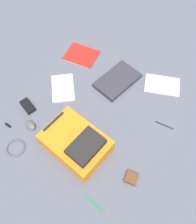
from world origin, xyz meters
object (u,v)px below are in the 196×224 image
at_px(cable_coil, 16,148).
at_px(power_brick, 28,106).
at_px(laptop, 117,80).
at_px(book_comic, 81,55).
at_px(pen_blue, 164,125).
at_px(book_red, 63,88).
at_px(pen_black, 94,204).
at_px(computer_mouse, 30,125).
at_px(usb_stick, 8,125).
at_px(backpack, 77,143).
at_px(book_manual, 162,85).
at_px(earbud_pouch, 131,178).

xyz_separation_m(cable_coil, power_brick, (-0.30, -0.14, 0.01)).
height_order(laptop, book_comic, laptop).
bearing_deg(power_brick, pen_blue, 112.92).
bearing_deg(book_red, cable_coil, 1.65).
bearing_deg(pen_blue, book_red, -81.58).
bearing_deg(cable_coil, pen_black, 87.52).
bearing_deg(computer_mouse, usb_stick, -44.87).
distance_m(cable_coil, usb_stick, 0.20).
height_order(backpack, power_brick, backpack).
bearing_deg(book_manual, pen_black, 1.05).
distance_m(book_manual, pen_black, 1.04).
relative_size(pen_black, usb_stick, 2.63).
bearing_deg(pen_black, usb_stick, -99.26).
xyz_separation_m(book_manual, computer_mouse, (0.83, -0.65, 0.01)).
distance_m(laptop, pen_black, 0.96).
bearing_deg(cable_coil, earbud_pouch, 106.61).
relative_size(laptop, earbud_pouch, 5.06).
bearing_deg(book_red, earbud_pouch, 66.12).
height_order(laptop, pen_black, laptop).
relative_size(backpack, power_brick, 3.60).
height_order(computer_mouse, earbud_pouch, computer_mouse).
distance_m(book_red, computer_mouse, 0.39).
distance_m(laptop, pen_blue, 0.51).
height_order(book_manual, usb_stick, book_manual).
xyz_separation_m(laptop, cable_coil, (0.87, -0.31, -0.01)).
height_order(backpack, book_comic, backpack).
relative_size(laptop, book_red, 1.30).
distance_m(laptop, book_manual, 0.36).
height_order(book_manual, earbud_pouch, earbud_pouch).
distance_m(computer_mouse, cable_coil, 0.19).
relative_size(book_red, usb_stick, 5.51).
height_order(book_manual, book_comic, book_comic).
xyz_separation_m(laptop, usb_stick, (0.76, -0.48, -0.01)).
distance_m(computer_mouse, pen_blue, 0.96).
bearing_deg(book_comic, book_red, 10.90).
height_order(power_brick, earbud_pouch, power_brick).
bearing_deg(earbud_pouch, computer_mouse, -87.04).
relative_size(book_red, pen_blue, 2.28).
height_order(pen_blue, usb_stick, pen_blue).
relative_size(cable_coil, power_brick, 1.02).
bearing_deg(book_comic, power_brick, -4.95).
height_order(book_red, book_comic, book_red).
height_order(laptop, usb_stick, laptop).
distance_m(backpack, power_brick, 0.51).
bearing_deg(pen_blue, earbud_pouch, -2.93).
relative_size(backpack, pen_black, 3.17).
height_order(book_red, computer_mouse, computer_mouse).
xyz_separation_m(pen_blue, usb_stick, (0.59, -0.96, -0.00)).
height_order(book_comic, pen_blue, book_comic).
bearing_deg(earbud_pouch, usb_stick, -82.43).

